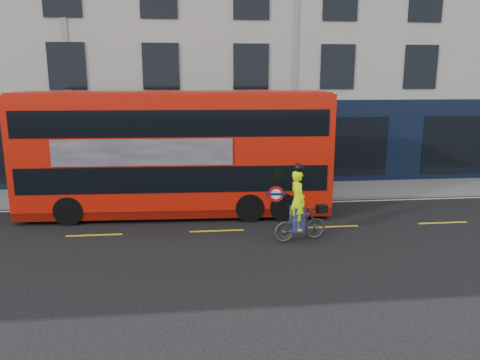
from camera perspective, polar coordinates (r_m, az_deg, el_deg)
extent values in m
plane|color=black|center=(15.13, 12.95, -7.34)|extent=(120.00, 120.00, 0.00)
cube|color=slate|center=(21.09, 7.21, -1.31)|extent=(60.00, 3.00, 0.12)
cube|color=slate|center=(19.68, 8.22, -2.33)|extent=(60.00, 0.12, 0.13)
cube|color=#A3A199|center=(26.97, 4.30, 17.65)|extent=(50.00, 10.00, 15.00)
cube|color=black|center=(22.15, 6.46, 4.48)|extent=(50.00, 0.08, 4.00)
cube|color=silver|center=(19.42, 8.43, -2.72)|extent=(58.00, 0.10, 0.01)
cube|color=red|center=(17.34, -7.87, 3.79)|extent=(11.28, 3.04, 4.01)
cube|color=#640A04|center=(17.79, -7.66, -3.10)|extent=(11.28, 2.99, 0.30)
cube|color=black|center=(17.50, -7.78, 0.91)|extent=(10.84, 3.06, 0.91)
cube|color=black|center=(17.22, -7.97, 7.22)|extent=(10.84, 3.06, 0.91)
cube|color=#A5160B|center=(17.16, -8.07, 10.50)|extent=(11.06, 2.93, 0.08)
cube|color=black|center=(17.99, 10.35, 1.14)|extent=(0.14, 2.29, 0.91)
cube|color=black|center=(17.72, 10.59, 7.28)|extent=(0.14, 2.29, 0.91)
cube|color=black|center=(18.75, -25.15, 0.61)|extent=(0.14, 2.29, 0.91)
cube|color=#9F7E6E|center=(16.16, -11.79, 3.29)|extent=(6.09, 0.31, 0.91)
cylinder|color=red|center=(16.47, 4.41, -1.73)|extent=(0.57, 0.05, 0.57)
cylinder|color=white|center=(16.47, 4.42, -1.73)|extent=(0.37, 0.04, 0.37)
cube|color=#0C1459|center=(16.46, 4.42, -1.74)|extent=(0.71, 0.05, 0.09)
cylinder|color=black|center=(17.89, 4.77, -2.27)|extent=(1.13, 2.63, 1.02)
cylinder|color=black|center=(17.75, 0.87, -2.35)|extent=(1.13, 2.63, 1.02)
cylinder|color=black|center=(18.36, -19.16, -2.55)|extent=(1.13, 2.63, 1.02)
imported|color=#3F4143|center=(14.81, 7.35, -5.40)|extent=(1.82, 0.87, 1.05)
imported|color=#BEF002|center=(14.54, 7.05, -2.47)|extent=(0.59, 0.76, 1.86)
cube|color=black|center=(15.01, 9.92, -3.47)|extent=(0.36, 0.31, 0.24)
cube|color=navy|center=(14.70, 6.98, -4.72)|extent=(0.42, 0.49, 0.78)
sphere|color=black|center=(14.31, 7.15, 1.49)|extent=(0.29, 0.29, 0.29)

